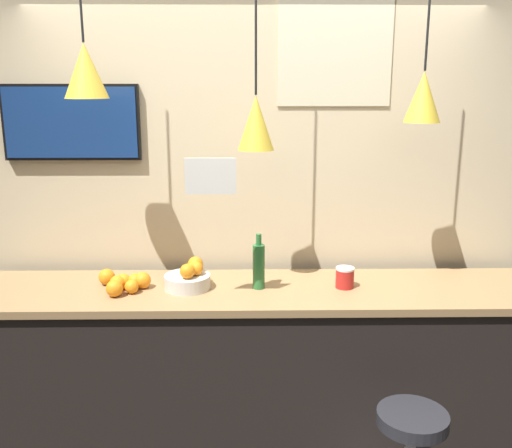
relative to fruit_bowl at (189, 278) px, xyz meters
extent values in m
cube|color=beige|center=(0.35, 0.42, 0.36)|extent=(8.00, 0.06, 2.90)
cube|color=black|center=(0.35, 0.00, -0.60)|extent=(3.03, 0.58, 1.00)
cube|color=#99754C|center=(0.35, 0.00, -0.08)|extent=(3.07, 0.62, 0.04)
cylinder|color=#232328|center=(1.04, -0.60, -0.46)|extent=(0.32, 0.32, 0.06)
cylinder|color=beige|center=(-0.01, 0.00, -0.02)|extent=(0.24, 0.24, 0.07)
sphere|color=orange|center=(0.02, -0.01, 0.05)|extent=(0.07, 0.07, 0.07)
sphere|color=orange|center=(0.04, 0.00, 0.05)|extent=(0.07, 0.07, 0.07)
sphere|color=orange|center=(0.00, -0.05, 0.05)|extent=(0.08, 0.08, 0.08)
sphere|color=orange|center=(0.03, 0.06, 0.06)|extent=(0.08, 0.08, 0.08)
sphere|color=orange|center=(-0.35, 0.00, -0.02)|extent=(0.08, 0.08, 0.08)
sphere|color=orange|center=(-0.37, -0.11, -0.02)|extent=(0.09, 0.09, 0.09)
sphere|color=orange|center=(-0.25, 0.01, -0.01)|extent=(0.09, 0.09, 0.09)
sphere|color=orange|center=(-0.28, 0.01, -0.02)|extent=(0.08, 0.08, 0.08)
sphere|color=orange|center=(-0.37, -0.03, -0.02)|extent=(0.08, 0.08, 0.08)
sphere|color=orange|center=(-0.29, -0.07, -0.02)|extent=(0.07, 0.07, 0.07)
sphere|color=orange|center=(-0.45, 0.06, -0.01)|extent=(0.09, 0.09, 0.09)
sphere|color=orange|center=(-0.37, 0.00, -0.02)|extent=(0.07, 0.07, 0.07)
cylinder|color=#286B33|center=(0.37, 0.00, 0.06)|extent=(0.06, 0.06, 0.24)
cylinder|color=#286B33|center=(0.37, 0.00, 0.21)|extent=(0.03, 0.03, 0.06)
cylinder|color=red|center=(0.82, 0.00, -0.01)|extent=(0.10, 0.10, 0.10)
cylinder|color=white|center=(0.82, 0.00, 0.05)|extent=(0.10, 0.10, 0.01)
cone|color=gold|center=(-0.48, 0.04, 1.06)|extent=(0.22, 0.22, 0.26)
sphere|color=#F9EFCC|center=(-0.48, 0.04, 0.94)|extent=(0.04, 0.04, 0.04)
cylinder|color=black|center=(0.35, 0.04, 1.32)|extent=(0.01, 0.01, 0.76)
cone|color=gold|center=(0.35, 0.04, 0.80)|extent=(0.18, 0.18, 0.27)
sphere|color=#F9EFCC|center=(0.35, 0.04, 0.69)|extent=(0.04, 0.04, 0.04)
cylinder|color=black|center=(1.19, 0.04, 1.38)|extent=(0.01, 0.01, 0.65)
cone|color=gold|center=(1.19, 0.04, 0.93)|extent=(0.18, 0.18, 0.25)
sphere|color=#F9EFCC|center=(1.19, 0.04, 0.83)|extent=(0.04, 0.04, 0.04)
cube|color=black|center=(-0.67, 0.37, 0.79)|extent=(0.76, 0.04, 0.42)
cube|color=navy|center=(-0.67, 0.35, 0.79)|extent=(0.73, 0.01, 0.39)
cube|color=white|center=(0.14, -0.23, 0.58)|extent=(0.24, 0.01, 0.17)
cube|color=beige|center=(0.79, 0.38, 1.19)|extent=(0.63, 0.01, 0.64)
camera|label=1|loc=(0.31, -2.85, 1.00)|focal=40.00mm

